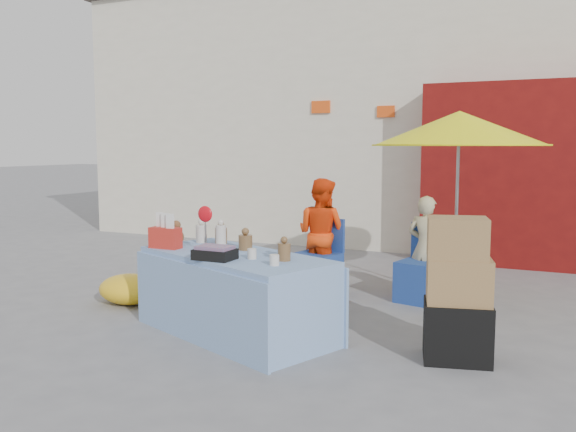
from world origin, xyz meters
The scene contains 10 objects.
ground centered at (0.00, 0.00, 0.00)m, with size 80.00×80.00×0.00m, color slate.
backdrop centered at (0.52, 7.52, 3.10)m, with size 14.00×8.00×7.80m.
market_table centered at (-0.15, -0.28, 0.38)m, with size 2.13×1.57×1.17m.
chair_left centered at (-0.10, 1.60, 0.26)m, with size 0.57×0.57×0.85m.
chair_right centered at (1.15, 1.60, 0.26)m, with size 0.57×0.57×0.85m.
vendor_orange centered at (-0.10, 1.74, 0.66)m, with size 0.65×0.50×1.33m, color #FF410D.
vendor_beige centered at (1.15, 1.74, 0.58)m, with size 0.42×0.28×1.16m, color #C5B98B.
umbrella centered at (1.45, 1.89, 1.89)m, with size 1.90×1.90×2.09m.
box_stack centered at (1.80, -0.14, 0.53)m, with size 0.61×0.54×1.15m.
tarp_bundle centered at (-1.72, 0.18, 0.16)m, with size 0.72×0.58×0.32m, color yellow.
Camera 1 is at (2.54, -5.00, 1.71)m, focal length 38.00 mm.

